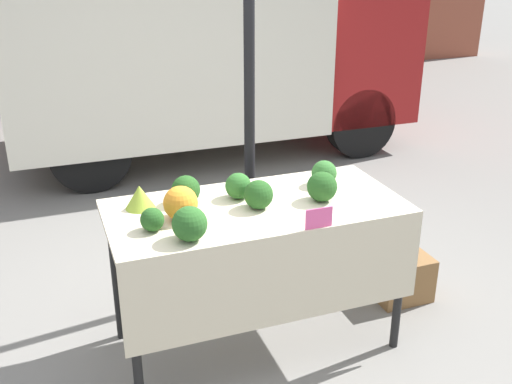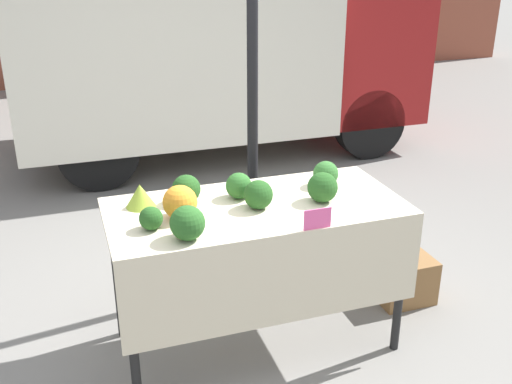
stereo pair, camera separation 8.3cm
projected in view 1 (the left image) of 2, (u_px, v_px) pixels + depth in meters
The scene contains 15 objects.
ground_plane at pixel (256, 341), 3.66m from camera, with size 40.00×40.00×0.00m, color gray.
tent_pole at pixel (249, 101), 3.82m from camera, with size 0.07×0.07×2.63m.
parked_truck at pixel (193, 36), 6.64m from camera, with size 4.38×2.22×2.42m.
market_table at pixel (260, 231), 3.31m from camera, with size 1.65×0.78×0.91m.
orange_cauliflower at pixel (181, 203), 3.12m from camera, with size 0.18×0.18×0.18m.
romanesco_head at pixel (140, 197), 3.26m from camera, with size 0.17×0.17×0.13m.
broccoli_head_0 at pixel (258, 195), 3.25m from camera, with size 0.16×0.16×0.16m.
broccoli_head_1 at pixel (238, 186), 3.38m from camera, with size 0.15×0.15×0.15m.
broccoli_head_2 at pixel (186, 190), 3.31m from camera, with size 0.16×0.16×0.16m.
broccoli_head_3 at pixel (322, 187), 3.34m from camera, with size 0.17×0.17×0.17m.
broccoli_head_4 at pixel (152, 220), 3.00m from camera, with size 0.12×0.12×0.12m.
broccoli_head_5 at pixel (190, 224), 2.89m from camera, with size 0.17×0.17×0.17m.
broccoli_head_6 at pixel (324, 173), 3.57m from camera, with size 0.15×0.15×0.15m.
price_sign at pixel (319, 218), 3.03m from camera, with size 0.15×0.01×0.11m.
produce_crate at pixel (403, 278), 4.05m from camera, with size 0.37×0.26×0.31m.
Camera 1 is at (-1.05, -2.84, 2.25)m, focal length 42.00 mm.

